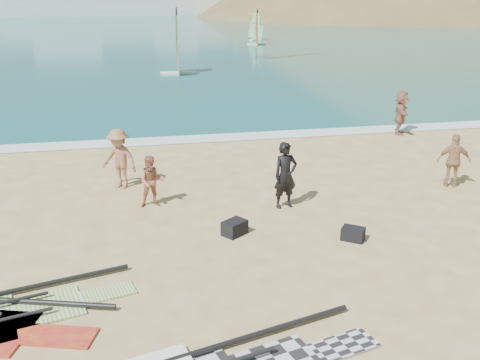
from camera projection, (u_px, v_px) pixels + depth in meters
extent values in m
plane|color=#D3B97B|center=(333.00, 277.00, 11.78)|extent=(300.00, 300.00, 0.00)
cube|color=#0D535C|center=(142.00, 19.00, 133.82)|extent=(300.00, 240.00, 0.06)
cube|color=white|center=(230.00, 138.00, 23.15)|extent=(300.00, 1.20, 0.04)
cube|color=white|center=(65.00, 1.00, 145.33)|extent=(160.00, 8.00, 8.00)
cone|color=olive|center=(453.00, 16.00, 148.16)|extent=(143.00, 143.00, 45.00)
cube|color=black|center=(344.00, 346.00, 9.46)|extent=(1.30, 0.88, 0.04)
cylinder|color=black|center=(241.00, 339.00, 9.51)|extent=(4.43, 1.28, 0.11)
cube|color=#75BC27|center=(49.00, 307.00, 10.64)|extent=(1.53, 1.46, 0.04)
cube|color=#75BC27|center=(108.00, 293.00, 11.13)|extent=(1.19, 0.80, 0.04)
cylinder|color=black|center=(29.00, 287.00, 11.19)|extent=(4.07, 1.14, 0.10)
cylinder|color=black|center=(2.00, 303.00, 10.52)|extent=(1.69, 0.50, 0.07)
cylinder|color=black|center=(5.00, 319.00, 9.99)|extent=(1.69, 0.50, 0.07)
cube|color=#B60A26|center=(61.00, 337.00, 9.72)|extent=(1.38, 0.97, 0.04)
cylinder|color=black|center=(0.00, 300.00, 10.73)|extent=(4.60, 1.55, 0.11)
cube|color=black|center=(235.00, 228.00, 13.82)|extent=(0.74, 0.71, 0.38)
cube|color=black|center=(353.00, 234.00, 13.53)|extent=(0.68, 0.65, 0.33)
imported|color=black|center=(285.00, 175.00, 15.37)|extent=(0.78, 0.59, 1.95)
imported|color=#AB694F|center=(152.00, 181.00, 15.50)|extent=(0.76, 0.60, 1.53)
imported|color=#976648|center=(119.00, 159.00, 16.92)|extent=(1.43, 1.32, 1.93)
imported|color=tan|center=(454.00, 161.00, 17.06)|extent=(1.10, 0.78, 1.74)
imported|color=#A76F59|center=(401.00, 113.00, 23.53)|extent=(1.30, 1.85, 1.92)
cube|color=white|center=(178.00, 73.00, 41.46)|extent=(2.75, 0.85, 0.16)
cube|color=orange|center=(178.00, 55.00, 41.02)|extent=(0.13, 3.36, 2.98)
cube|color=orange|center=(177.00, 27.00, 40.34)|extent=(0.10, 1.89, 2.07)
cylinder|color=black|center=(177.00, 40.00, 40.64)|extent=(0.13, 0.95, 4.74)
cube|color=white|center=(257.00, 44.00, 65.07)|extent=(2.40, 1.00, 0.14)
cube|color=#B61238|center=(257.00, 34.00, 64.70)|extent=(0.46, 2.83, 2.53)
cube|color=#B61238|center=(257.00, 19.00, 64.12)|extent=(0.29, 1.60, 1.76)
cylinder|color=black|center=(257.00, 26.00, 64.38)|extent=(0.21, 0.81, 4.02)
cube|color=white|center=(256.00, 39.00, 71.81)|extent=(2.06, 1.83, 0.12)
cube|color=green|center=(256.00, 31.00, 71.47)|extent=(1.69, 2.09, 2.34)
cube|color=green|center=(256.00, 19.00, 70.94)|extent=(0.97, 1.19, 1.62)
cylinder|color=black|center=(256.00, 24.00, 71.18)|extent=(0.53, 0.63, 3.71)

